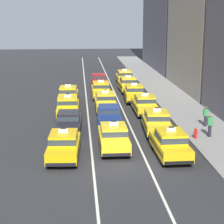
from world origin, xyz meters
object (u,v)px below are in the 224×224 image
Objects in this scene: fire_hydrant at (196,133)px; taxi_right_fourth at (134,93)px; taxi_right_third at (145,104)px; taxi_right_nearest at (170,143)px; taxi_left_fourth at (68,94)px; sedan_center_second at (109,115)px; taxi_left_nearest at (64,145)px; pedestrian_mid_block at (206,116)px; sedan_center_fifth at (99,80)px; pedestrian_near_crosswalk at (210,125)px; taxi_right_sixth at (124,77)px; taxi_center_fourth at (101,89)px; taxi_center_nearest at (114,137)px; taxi_right_second at (157,121)px; taxi_right_fifth at (128,84)px; taxi_center_third at (105,101)px; sedan_left_second at (69,122)px; taxi_left_third at (68,106)px.

taxi_right_fourth is at bearing 100.85° from fire_hydrant.
taxi_right_nearest is at bearing -90.91° from taxi_right_third.
sedan_center_second is at bearing -68.32° from taxi_left_fourth.
taxi_left_nearest is at bearing -121.35° from taxi_right_third.
pedestrian_mid_block is at bearing 29.57° from taxi_left_nearest.
sedan_center_fifth is (3.34, 24.68, -0.03)m from taxi_left_nearest.
sedan_center_second is 2.65× the size of pedestrian_near_crosswalk.
taxi_right_sixth is 21.17m from pedestrian_mid_block.
taxi_left_nearest is 1.01× the size of taxi_left_fourth.
taxi_center_fourth is at bearing -111.92° from taxi_right_sixth.
taxi_center_nearest is 0.99× the size of taxi_right_fourth.
taxi_center_fourth and taxi_right_fourth have the same top height.
taxi_right_second is at bearing 88.68° from taxi_right_nearest.
sedan_center_fifth is (3.42, 8.80, -0.03)m from taxi_left_fourth.
pedestrian_mid_block is (3.99, -20.79, 0.05)m from taxi_right_sixth.
taxi_right_fifth is 15.93m from pedestrian_mid_block.
taxi_center_third is at bearing -129.61° from taxi_right_fourth.
taxi_left_fourth is at bearing 135.08° from taxi_center_third.
sedan_left_second is 19.33m from sedan_center_fifth.
pedestrian_mid_block is (7.35, -1.41, 0.08)m from sedan_center_second.
sedan_left_second is at bearing -103.45° from taxi_center_fourth.
taxi_center_third reaches higher than fire_hydrant.
taxi_left_nearest reaches higher than sedan_center_second.
sedan_center_fifth is 2.76× the size of pedestrian_mid_block.
taxi_right_third reaches higher than sedan_center_fifth.
taxi_left_nearest is 12.22m from pedestrian_mid_block.
taxi_center_third reaches higher than pedestrian_near_crosswalk.
taxi_left_third reaches higher than pedestrian_mid_block.
taxi_left_nearest is at bearing -113.74° from sedan_center_second.
taxi_right_sixth is (6.45, 21.21, 0.03)m from sedan_left_second.
taxi_center_nearest and taxi_right_sixth have the same top height.
taxi_center_third and taxi_right_third have the same top height.
taxi_right_fourth is 10.55m from taxi_right_sixth.
taxi_center_third is 5.87m from taxi_center_fourth.
taxi_right_third is at bearing 89.09° from taxi_right_nearest.
pedestrian_mid_block is (10.71, -9.85, 0.05)m from taxi_left_fourth.
taxi_right_third is (6.50, 5.35, 0.03)m from sedan_left_second.
taxi_right_second is 4.13m from pedestrian_mid_block.
taxi_right_second is at bearing -58.35° from taxi_left_fourth.
taxi_left_nearest and taxi_right_sixth have the same top height.
taxi_left_third is at bearing 120.54° from taxi_right_nearest.
sedan_center_fifth is at bearing 107.47° from pedestrian_near_crosswalk.
fire_hydrant is (2.36, -23.85, -0.33)m from taxi_right_sixth.
taxi_right_fourth is 1.01× the size of taxi_right_fifth.
taxi_center_nearest and taxi_right_second have the same top height.
fire_hydrant is at bearing -54.90° from taxi_left_fourth.
taxi_left_fourth is 1.01× the size of taxi_center_third.
taxi_right_second is 1.01× the size of taxi_right_fifth.
taxi_center_nearest is at bearing 24.10° from taxi_left_nearest.
taxi_left_fourth is (-0.08, 15.88, 0.00)m from taxi_left_nearest.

